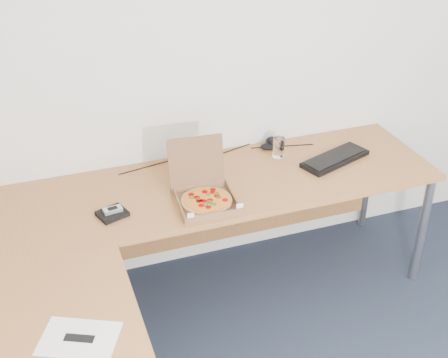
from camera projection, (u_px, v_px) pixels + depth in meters
name	position (u px, v px, depth m)	size (l,w,h in m)	color
desk	(170.00, 247.00, 2.78)	(2.50, 2.20, 0.73)	#B36F3B
pizza_box	(205.00, 197.00, 3.03)	(0.29, 0.33, 0.29)	brown
drinking_glass	(279.00, 147.00, 3.44)	(0.07, 0.07, 0.12)	silver
keyboard	(335.00, 159.00, 3.42)	(0.42, 0.15, 0.03)	black
mouse	(268.00, 146.00, 3.54)	(0.10, 0.06, 0.03)	black
wallet	(112.00, 214.00, 2.94)	(0.13, 0.11, 0.02)	black
phone	(113.00, 210.00, 2.94)	(0.09, 0.05, 0.02)	#B2B5BA
paper_sheet	(79.00, 338.00, 2.25)	(0.28, 0.20, 0.00)	white
dome_speaker	(272.00, 142.00, 3.55)	(0.08, 0.08, 0.07)	black
cable_bundle	(214.00, 156.00, 3.46)	(0.56, 0.04, 0.01)	black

